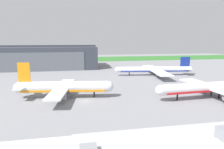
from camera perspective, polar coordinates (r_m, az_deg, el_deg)
name	(u,v)px	position (r m, az deg, el deg)	size (l,w,h in m)	color
ground_plane	(84,101)	(70.70, -8.17, -7.74)	(440.00, 440.00, 0.00)	gray
grass_field_strip	(78,59)	(225.81, -9.89, 4.43)	(440.00, 56.00, 0.08)	#33752E
maintenance_hangar	(43,57)	(161.41, -19.50, 4.80)	(81.43, 38.05, 17.68)	#383D47
airliner_near_right	(64,87)	(75.42, -13.87, -3.66)	(36.95, 31.34, 13.41)	silver
airliner_far_right	(155,70)	(122.85, 12.39, 1.42)	(48.34, 43.40, 11.31)	white
airliner_near_left	(212,87)	(82.49, 27.23, -3.33)	(45.71, 35.43, 12.61)	silver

